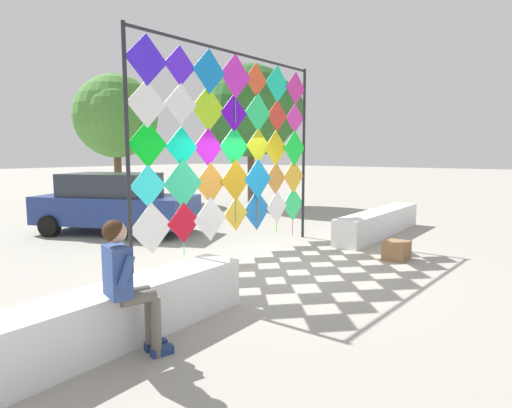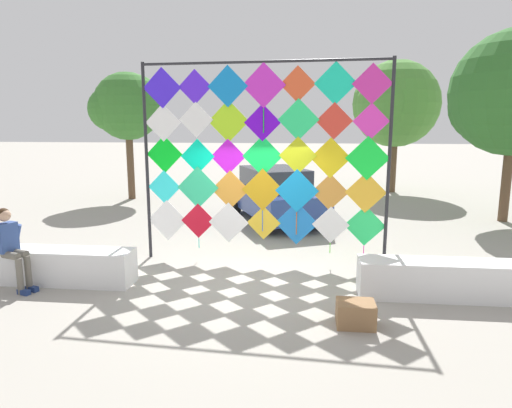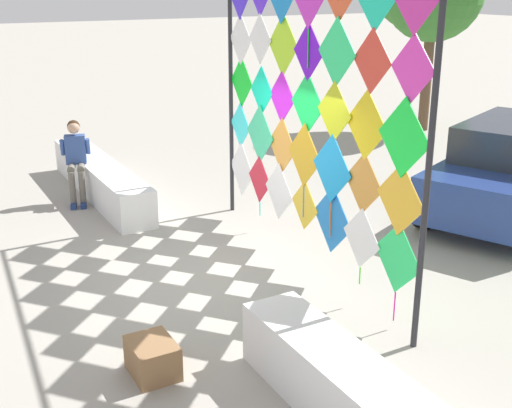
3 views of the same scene
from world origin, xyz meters
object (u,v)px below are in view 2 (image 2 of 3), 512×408
Objects in this scene: kite_display_rack at (263,152)px; tree_broadleaf at (394,104)px; parked_car at (275,194)px; tree_palm_like at (127,106)px; seated_vendor at (11,243)px; cardboard_box_large at (356,314)px.

tree_broadleaf reaches higher than kite_display_rack.
parked_car is 0.93× the size of tree_palm_like.
tree_broadleaf is (4.57, 6.27, 2.93)m from parked_car.
seated_vendor is 2.67× the size of cardboard_box_large.
tree_broadleaf reaches higher than tree_palm_like.
parked_car is (4.28, 6.30, -0.06)m from seated_vendor.
cardboard_box_large is 0.10× the size of tree_broadleaf.
cardboard_box_large is at bearing -7.66° from seated_vendor.
cardboard_box_large is at bearing -76.96° from parked_car.
kite_display_rack is 11.52m from tree_broadleaf.
tree_palm_like is at bearing 127.65° from kite_display_rack.
parked_car is 8.29m from tree_broadleaf.
seated_vendor reaches higher than cardboard_box_large.
kite_display_rack is 3.43× the size of seated_vendor.
tree_palm_like is (-5.98, 3.52, 2.78)m from parked_car.
parked_car is at bearing -126.06° from tree_broadleaf.
parked_car is at bearing -30.52° from tree_palm_like.
kite_display_rack is 4.99m from seated_vendor.
cardboard_box_large is at bearing -60.19° from kite_display_rack.
tree_palm_like is (-1.69, 9.82, 2.72)m from seated_vendor.
tree_palm_like is at bearing 149.48° from parked_car.
seated_vendor is 10.33m from tree_palm_like.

